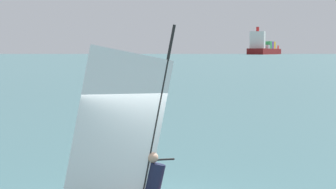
# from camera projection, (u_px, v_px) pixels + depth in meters

# --- Properties ---
(windsurfer) EXTENTS (3.10, 1.87, 3.91)m
(windsurfer) POSITION_uv_depth(u_px,v_px,m) (142.00, 168.00, 11.56)
(windsurfer) COLOR red
(windsurfer) RESTS_ON ground_plane
(cargo_ship) EXTENTS (42.14, 145.36, 37.05)m
(cargo_ship) POSITION_uv_depth(u_px,v_px,m) (265.00, 48.00, 827.32)
(cargo_ship) COLOR maroon
(cargo_ship) RESTS_ON ground_plane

